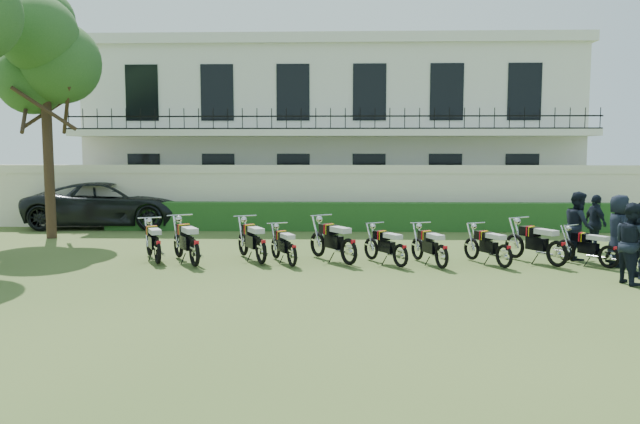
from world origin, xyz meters
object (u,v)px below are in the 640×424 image
object	(u,v)px
motorcycle_5	(401,250)
motorcycle_6	(442,251)
motorcycle_1	(194,246)
officer_5	(595,223)
motorcycle_7	(504,250)
officer_4	(578,226)
motorcycle_2	(261,245)
suv	(112,204)
motorcycle_0	(157,246)
motorcycle_8	(557,247)
tree_west_near	(45,53)
motorcycle_9	(609,251)
officer_1	(632,243)
officer_3	(618,231)
motorcycle_4	(349,245)
motorcycle_3	(292,250)

from	to	relation	value
motorcycle_5	motorcycle_6	world-z (taller)	motorcycle_6
motorcycle_1	officer_5	size ratio (longest dim) A/B	1.18
motorcycle_7	officer_4	world-z (taller)	officer_4
motorcycle_2	officer_4	size ratio (longest dim) A/B	1.04
motorcycle_6	suv	world-z (taller)	suv
motorcycle_0	suv	bearing A→B (deg)	91.75
motorcycle_0	motorcycle_8	bearing A→B (deg)	-26.09
motorcycle_0	motorcycle_7	size ratio (longest dim) A/B	1.07
motorcycle_5	motorcycle_2	bearing A→B (deg)	143.17
tree_west_near	motorcycle_7	world-z (taller)	tree_west_near
tree_west_near	motorcycle_2	distance (m)	10.20
motorcycle_9	officer_4	world-z (taller)	officer_4
motorcycle_8	officer_4	distance (m)	1.57
motorcycle_0	motorcycle_6	size ratio (longest dim) A/B	1.02
tree_west_near	officer_1	bearing A→B (deg)	-22.19
tree_west_near	officer_1	xyz separation A→B (m)	(15.60, -6.36, -5.01)
motorcycle_1	motorcycle_2	distance (m)	1.62
motorcycle_2	officer_4	world-z (taller)	officer_4
motorcycle_8	suv	size ratio (longest dim) A/B	0.30
motorcycle_0	officer_1	xyz separation A→B (m)	(10.79, -1.78, 0.39)
motorcycle_8	officer_3	world-z (taller)	officer_3
motorcycle_7	motorcycle_8	distance (m)	1.33
officer_3	officer_5	size ratio (longest dim) A/B	1.10
tree_west_near	officer_4	bearing A→B (deg)	-12.42
motorcycle_7	officer_3	xyz separation A→B (m)	(2.89, 0.48, 0.43)
motorcycle_8	motorcycle_1	bearing A→B (deg)	151.85
officer_5	officer_1	bearing A→B (deg)	157.17
motorcycle_6	officer_3	size ratio (longest dim) A/B	0.99
motorcycle_0	officer_1	size ratio (longest dim) A/B	1.02
motorcycle_5	motorcycle_4	bearing A→B (deg)	137.38
motorcycle_3	officer_1	bearing A→B (deg)	-36.94
motorcycle_4	officer_5	bearing A→B (deg)	-15.46
officer_4	officer_5	world-z (taller)	officer_4
motorcycle_1	officer_3	bearing A→B (deg)	-26.32
tree_west_near	motorcycle_5	xyz separation A→B (m)	(10.81, -4.81, -5.43)
motorcycle_2	motorcycle_6	world-z (taller)	motorcycle_2
motorcycle_0	motorcycle_3	xyz separation A→B (m)	(3.37, -0.22, -0.04)
motorcycle_1	suv	size ratio (longest dim) A/B	0.32
tree_west_near	officer_4	world-z (taller)	tree_west_near
motorcycle_4	officer_5	distance (m)	7.32
officer_4	officer_5	xyz separation A→B (m)	(0.93, 1.23, -0.09)
suv	motorcycle_6	bearing A→B (deg)	-128.55
motorcycle_1	motorcycle_6	xyz separation A→B (m)	(5.97, -0.01, -0.07)
motorcycle_2	officer_3	world-z (taller)	officer_3
officer_4	motorcycle_8	bearing A→B (deg)	150.68
motorcycle_3	motorcycle_4	size ratio (longest dim) A/B	0.92
motorcycle_9	suv	xyz separation A→B (m)	(-14.98, 7.78, 0.39)
motorcycle_5	motorcycle_6	size ratio (longest dim) A/B	0.90
motorcycle_2	officer_1	world-z (taller)	officer_1
motorcycle_2	motorcycle_3	distance (m)	0.84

